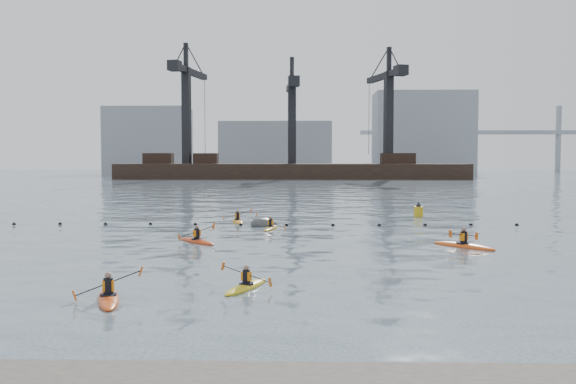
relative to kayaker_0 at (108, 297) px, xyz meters
name	(u,v)px	position (x,y,z in m)	size (l,w,h in m)	color
ground	(233,313)	(4.05, -1.51, -0.10)	(400.00, 400.00, 0.00)	#384852
float_line	(264,225)	(3.55, 21.02, -0.07)	(33.24, 0.73, 0.24)	black
barge_pier	(291,169)	(3.82, 108.49, 1.80)	(72.00, 19.30, 29.50)	black
skyline	(302,140)	(6.28, 148.76, 9.15)	(141.00, 28.00, 22.00)	gray
kayaker_0	(108,297)	(0.00, 0.00, 0.00)	(2.07, 3.15, 1.14)	#DB4914
kayaker_1	(246,286)	(4.13, 1.83, -0.01)	(1.81, 2.82, 0.95)	gold
kayaker_2	(197,240)	(0.54, 12.92, 0.00)	(2.54, 2.87, 1.06)	#C03712
kayaker_3	(271,228)	(4.09, 18.90, -0.01)	(1.95, 2.88, 1.10)	#BF8F16
kayaker_4	(464,245)	(14.02, 11.51, 0.01)	(2.87, 3.11, 1.13)	#E35215
kayaker_5	(238,221)	(1.63, 22.87, 0.00)	(1.99, 3.03, 1.03)	orange
mooring_buoy	(265,226)	(3.63, 20.66, -0.10)	(2.10, 1.24, 1.05)	#3C3F41
nav_buoy	(418,211)	(14.80, 27.19, 0.28)	(0.69, 0.69, 1.25)	orange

